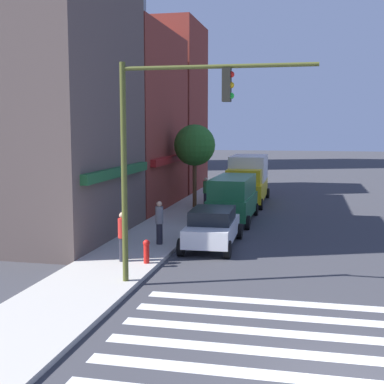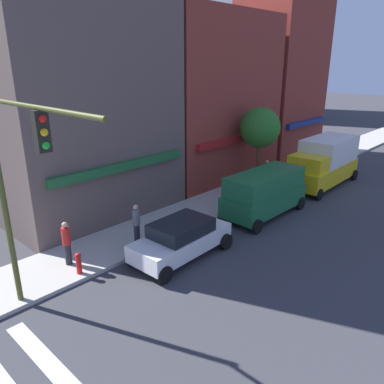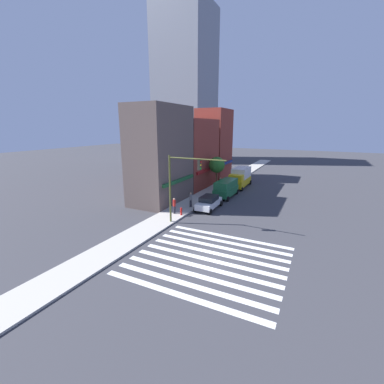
% 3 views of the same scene
% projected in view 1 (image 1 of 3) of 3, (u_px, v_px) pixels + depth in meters
% --- Properties ---
extents(ground_plane, '(200.00, 200.00, 0.00)m').
position_uv_depth(ground_plane, '(351.00, 383.00, 10.32)').
color(ground_plane, '#38383D').
extents(sidewalk_left, '(120.00, 3.00, 0.15)m').
position_uv_depth(sidewalk_left, '(2.00, 346.00, 11.90)').
color(sidewalk_left, '#B2ADA3').
rests_on(sidewalk_left, ground_plane).
extents(crosswalk_stripes, '(9.51, 10.80, 0.01)m').
position_uv_depth(crosswalk_stripes, '(351.00, 383.00, 10.32)').
color(crosswalk_stripes, silver).
rests_on(crosswalk_stripes, ground_plane).
extents(storefront_row, '(25.86, 5.30, 12.57)m').
position_uv_depth(storefront_row, '(126.00, 111.00, 31.42)').
color(storefront_row, brown).
rests_on(storefront_row, ground_plane).
extents(traffic_signal, '(0.32, 5.79, 6.84)m').
position_uv_depth(traffic_signal, '(166.00, 134.00, 15.83)').
color(traffic_signal, '#474C1E').
rests_on(traffic_signal, ground_plane).
extents(sedan_white, '(4.45, 2.02, 1.59)m').
position_uv_depth(sedan_white, '(212.00, 227.00, 21.92)').
color(sedan_white, white).
rests_on(sedan_white, ground_plane).
extents(van_green, '(5.03, 2.22, 2.34)m').
position_uv_depth(van_green, '(233.00, 197.00, 27.77)').
color(van_green, '#1E6638').
rests_on(van_green, ground_plane).
extents(box_truck_yellow, '(6.23, 2.42, 3.04)m').
position_uv_depth(box_truck_yellow, '(248.00, 179.00, 34.41)').
color(box_truck_yellow, yellow).
rests_on(box_truck_yellow, ground_plane).
extents(pedestrian_red_jacket, '(0.32, 0.32, 1.77)m').
position_uv_depth(pedestrian_red_jacket, '(123.00, 236.00, 18.97)').
color(pedestrian_red_jacket, '#23232D').
rests_on(pedestrian_red_jacket, sidewalk_left).
extents(pedestrian_grey_coat, '(0.32, 0.32, 1.77)m').
position_uv_depth(pedestrian_grey_coat, '(159.00, 222.00, 21.73)').
color(pedestrian_grey_coat, '#23232D').
rests_on(pedestrian_grey_coat, sidewalk_left).
extents(pedestrian_green_top, '(0.32, 0.32, 1.77)m').
position_uv_depth(pedestrian_green_top, '(206.00, 192.00, 31.67)').
color(pedestrian_green_top, '#23232D').
rests_on(pedestrian_green_top, sidewalk_left).
extents(fire_hydrant, '(0.24, 0.24, 0.84)m').
position_uv_depth(fire_hydrant, '(146.00, 250.00, 18.75)').
color(fire_hydrant, red).
rests_on(fire_hydrant, sidewalk_left).
extents(street_tree, '(2.44, 2.44, 4.90)m').
position_uv_depth(street_tree, '(195.00, 146.00, 31.50)').
color(street_tree, brown).
rests_on(street_tree, sidewalk_left).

